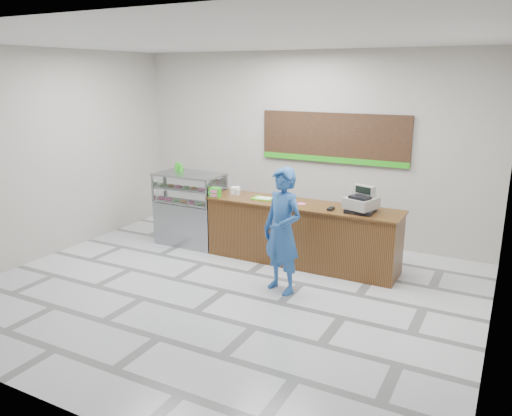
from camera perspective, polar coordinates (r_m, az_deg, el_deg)
The scene contains 16 objects.
floor at distance 7.42m, azimuth -3.60°, elevation -9.42°, with size 7.00×7.00×0.00m, color silver.
back_wall at distance 9.53m, azimuth 5.71°, elevation 7.02°, with size 7.00×7.00×0.00m, color #B6B1A8.
ceiling at distance 6.77m, azimuth -4.11°, elevation 18.67°, with size 7.00×7.00×0.00m, color silver.
sales_counter at distance 8.29m, azimuth 5.20°, elevation -2.95°, with size 3.26×0.76×1.03m.
display_case at distance 9.28m, azimuth -7.51°, elevation -0.02°, with size 1.22×0.72×1.33m.
menu_board at distance 9.28m, azimuth 8.81°, elevation 7.84°, with size 2.80×0.06×0.90m.
cash_register at distance 7.76m, azimuth 11.95°, elevation 0.61°, with size 0.53×0.54×0.39m.
card_terminal at distance 7.82m, azimuth 8.54°, elevation -0.09°, with size 0.08×0.15×0.04m, color black.
serving_tray at distance 8.42m, azimuth 0.82°, elevation 1.11°, with size 0.37×0.28×0.02m.
napkin_box at distance 8.77m, azimuth -2.36°, elevation 2.00°, with size 0.14×0.14×0.12m, color white.
straw_cup at distance 8.67m, azimuth -2.11°, elevation 1.83°, with size 0.08×0.08×0.11m, color silver.
promo_box at distance 8.57m, azimuth -4.70°, elevation 1.79°, with size 0.18×0.12×0.16m, color green.
donut_decal at distance 8.13m, azimuth 5.24°, elevation 0.48°, with size 0.15×0.15×0.00m, color pink.
green_cup_left at distance 9.47m, azimuth -8.95°, elevation 4.73°, with size 0.10×0.10×0.15m, color green.
green_cup_right at distance 9.36m, azimuth -8.56°, elevation 4.57°, with size 0.08×0.08×0.13m, color green.
customer at distance 7.10m, azimuth 3.04°, elevation -2.63°, with size 0.67×0.44×1.83m, color #2859A2.
Camera 1 is at (3.55, -5.75, 3.07)m, focal length 35.00 mm.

